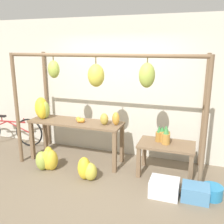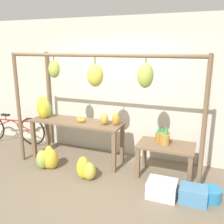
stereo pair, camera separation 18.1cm
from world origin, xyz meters
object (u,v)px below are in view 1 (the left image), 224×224
banana_pile_on_table (43,109)px  papaya_pile (110,119)px  pineapple_cluster (164,135)px  banana_pile_ground_left (48,160)px  fruit_crate_white (164,188)px  banana_pile_ground_right (87,170)px  parked_bicycle (8,130)px  fruit_crate_purple (195,193)px  orange_pile (80,120)px  blue_bucket (212,192)px

banana_pile_on_table → papaya_pile: 1.43m
pineapple_cluster → banana_pile_ground_left: size_ratio=0.62×
banana_pile_ground_left → fruit_crate_white: size_ratio=1.09×
banana_pile_ground_right → parked_bicycle: bearing=159.8°
pineapple_cluster → fruit_crate_white: 0.95m
banana_pile_on_table → banana_pile_ground_left: size_ratio=0.90×
papaya_pile → fruit_crate_purple: 1.89m
parked_bicycle → banana_pile_ground_left: bearing=-26.9°
banana_pile_ground_left → parked_bicycle: bearing=153.1°
banana_pile_ground_left → papaya_pile: papaya_pile is taller
papaya_pile → fruit_crate_purple: papaya_pile is taller
orange_pile → blue_bucket: orange_pile is taller
fruit_crate_purple → banana_pile_on_table: bearing=168.1°
banana_pile_ground_right → papaya_pile: 1.00m
fruit_crate_white → pineapple_cluster: bearing=100.1°
blue_bucket → fruit_crate_purple: (-0.24, -0.13, 0.02)m
banana_pile_on_table → parked_bicycle: size_ratio=0.25×
banana_pile_ground_left → parked_bicycle: 1.76m
banana_pile_on_table → orange_pile: size_ratio=2.05×
orange_pile → banana_pile_ground_right: (0.39, -0.60, -0.68)m
orange_pile → pineapple_cluster: bearing=2.8°
fruit_crate_purple → papaya_pile: bearing=157.5°
banana_pile_on_table → banana_pile_ground_right: banana_pile_on_table is taller
pineapple_cluster → fruit_crate_purple: size_ratio=0.75×
orange_pile → parked_bicycle: orange_pile is taller
banana_pile_on_table → orange_pile: 0.84m
blue_bucket → parked_bicycle: (-4.42, 0.77, 0.25)m
banana_pile_ground_right → blue_bucket: (2.01, 0.11, -0.09)m
parked_bicycle → fruit_crate_purple: (4.18, -0.91, -0.23)m
pineapple_cluster → banana_pile_ground_right: (-1.19, -0.68, -0.53)m
banana_pile_on_table → pineapple_cluster: size_ratio=1.46×
orange_pile → fruit_crate_white: orange_pile is taller
blue_bucket → parked_bicycle: size_ratio=0.19×
banana_pile_on_table → pineapple_cluster: bearing=1.7°
banana_pile_ground_right → fruit_crate_purple: banana_pile_ground_right is taller
orange_pile → blue_bucket: (2.41, -0.49, -0.77)m
banana_pile_on_table → papaya_pile: banana_pile_on_table is taller
pineapple_cluster → papaya_pile: size_ratio=0.72×
fruit_crate_purple → banana_pile_ground_right: bearing=179.3°
pineapple_cluster → banana_pile_ground_left: (-2.03, -0.58, -0.51)m
banana_pile_on_table → pineapple_cluster: 2.43m
banana_pile_ground_right → papaya_pile: (0.21, 0.63, 0.75)m
banana_pile_on_table → banana_pile_ground_right: 1.60m
banana_pile_ground_left → banana_pile_ground_right: size_ratio=1.13×
parked_bicycle → papaya_pile: papaya_pile is taller
pineapple_cluster → banana_pile_ground_right: bearing=-150.4°
blue_bucket → papaya_pile: papaya_pile is taller
pineapple_cluster → banana_pile_on_table: bearing=-178.3°
papaya_pile → banana_pile_ground_right: bearing=-108.4°
fruit_crate_white → parked_bicycle: bearing=165.8°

